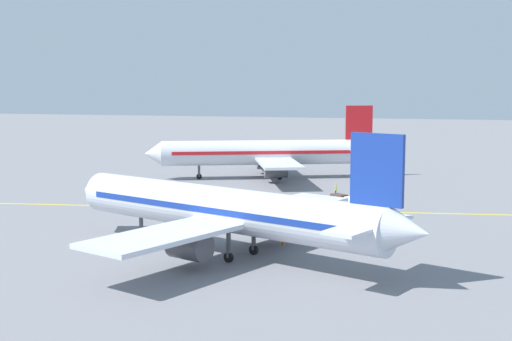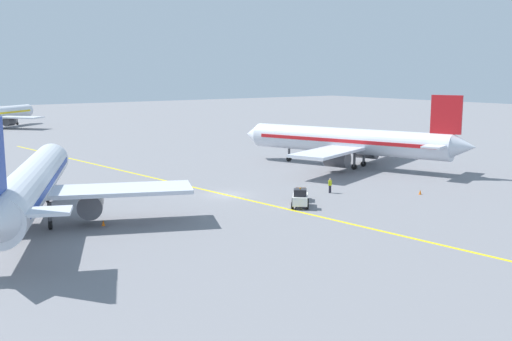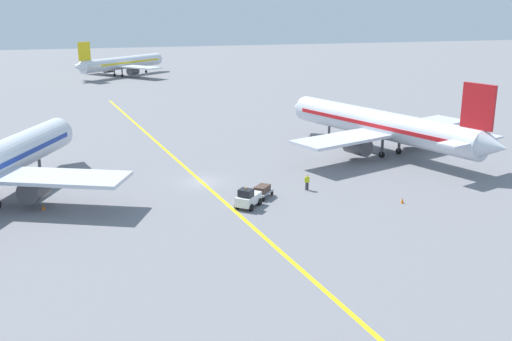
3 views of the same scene
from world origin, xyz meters
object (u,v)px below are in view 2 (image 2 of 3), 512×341
Objects in this scene: baggage_tug_white at (300,198)px; traffic_cone_mid_apron at (103,223)px; baggage_cart_trailing at (301,193)px; traffic_cone_near_nose at (420,192)px; airplane_at_gate at (31,185)px; ground_crew_worker at (330,185)px; airplane_adjacent_stand at (350,142)px.

baggage_tug_white reaches higher than traffic_cone_mid_apron.
baggage_cart_trailing is 5.24× the size of traffic_cone_mid_apron.
baggage_tug_white is 15.29m from traffic_cone_near_nose.
traffic_cone_near_nose is at bearing -15.64° from airplane_at_gate.
airplane_at_gate is at bearing 172.03° from ground_crew_worker.
airplane_adjacent_stand is 27.36m from baggage_tug_white.
baggage_cart_trailing is at bearing -5.29° from traffic_cone_mid_apron.
traffic_cone_near_nose is (-7.18, -18.69, -3.43)m from airplane_adjacent_stand.
airplane_at_gate is at bearing 161.57° from baggage_tug_white.
ground_crew_worker is 26.46m from traffic_cone_mid_apron.
airplane_adjacent_stand is 20.41× the size of ground_crew_worker.
airplane_adjacent_stand is 62.36× the size of traffic_cone_near_nose.
ground_crew_worker is at bearing -7.97° from airplane_at_gate.
ground_crew_worker is (5.24, 1.12, 0.15)m from baggage_cart_trailing.
ground_crew_worker is at bearing 139.33° from traffic_cone_near_nose.
airplane_at_gate is at bearing -170.50° from airplane_adjacent_stand.
baggage_tug_white is 8.23m from ground_crew_worker.
airplane_at_gate reaches higher than traffic_cone_near_nose.
baggage_cart_trailing reaches higher than traffic_cone_near_nose.
traffic_cone_mid_apron is at bearing 174.71° from baggage_cart_trailing.
airplane_adjacent_stand is at bearing 9.50° from airplane_at_gate.
baggage_tug_white is 5.92× the size of traffic_cone_near_nose.
baggage_tug_white is at bearing -153.88° from ground_crew_worker.
traffic_cone_mid_apron is (-26.44, 0.84, -0.63)m from ground_crew_worker.
ground_crew_worker is 3.05× the size of traffic_cone_near_nose.
baggage_tug_white is 5.92× the size of traffic_cone_mid_apron.
ground_crew_worker is at bearing -1.83° from traffic_cone_mid_apron.
airplane_adjacent_stand is at bearing 39.43° from ground_crew_worker.
airplane_at_gate is at bearing 144.81° from traffic_cone_mid_apron.
airplane_adjacent_stand is (46.29, 7.74, 0.00)m from airplane_at_gate.
traffic_cone_mid_apron is at bearing 178.17° from ground_crew_worker.
ground_crew_worker is 10.05m from traffic_cone_near_nose.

